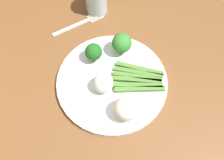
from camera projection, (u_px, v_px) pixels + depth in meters
ground_plane at (124, 148)px, 1.37m from camera, size 6.00×6.00×0.02m
dining_table at (131, 100)px, 0.81m from camera, size 1.37×0.81×0.72m
plate at (112, 82)px, 0.71m from camera, size 0.29×0.29×0.01m
asparagus_bundle at (138, 79)px, 0.70m from camera, size 0.13×0.15×0.01m
broccoli_front_left at (94, 52)px, 0.71m from camera, size 0.05×0.05×0.06m
broccoli_left at (122, 43)px, 0.72m from camera, size 0.05×0.05×0.07m
cauliflower_right at (103, 83)px, 0.68m from camera, size 0.05×0.05×0.05m
cauliflower_mid at (126, 109)px, 0.64m from camera, size 0.06×0.06×0.06m
fork at (79, 24)px, 0.81m from camera, size 0.03×0.17×0.00m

